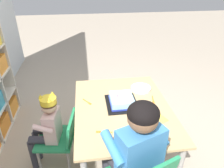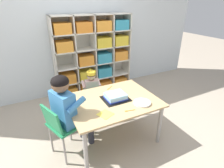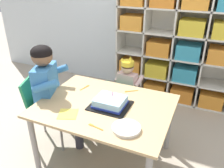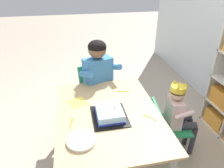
# 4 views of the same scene
# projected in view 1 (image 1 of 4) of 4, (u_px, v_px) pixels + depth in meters

# --- Properties ---
(ground) EXTENTS (16.00, 16.00, 0.00)m
(ground) POSITION_uv_depth(u_px,v_px,m) (121.00, 153.00, 2.22)
(ground) COLOR tan
(activity_table) EXTENTS (1.14, 0.87, 0.60)m
(activity_table) POSITION_uv_depth(u_px,v_px,m) (122.00, 113.00, 1.96)
(activity_table) COLOR tan
(activity_table) RESTS_ON ground
(classroom_chair_blue) EXTENTS (0.39, 0.39, 0.57)m
(classroom_chair_blue) POSITION_uv_depth(u_px,v_px,m) (61.00, 137.00, 1.94)
(classroom_chair_blue) COLOR #238451
(classroom_chair_blue) RESTS_ON ground
(child_with_crown) EXTENTS (0.32, 0.32, 0.81)m
(child_with_crown) POSITION_uv_depth(u_px,v_px,m) (48.00, 124.00, 1.87)
(child_with_crown) COLOR beige
(child_with_crown) RESTS_ON ground
(adult_helper_seated) EXTENTS (0.49, 0.47, 1.05)m
(adult_helper_seated) POSITION_uv_depth(u_px,v_px,m) (134.00, 148.00, 1.41)
(adult_helper_seated) COLOR #3D7FBC
(adult_helper_seated) RESTS_ON ground
(birthday_cake_on_tray) EXTENTS (0.33, 0.29, 0.11)m
(birthday_cake_on_tray) POSITION_uv_depth(u_px,v_px,m) (121.00, 101.00, 1.96)
(birthday_cake_on_tray) COLOR black
(birthday_cake_on_tray) RESTS_ON activity_table
(paper_plate_stack) EXTENTS (0.21, 0.21, 0.02)m
(paper_plate_stack) POSITION_uv_depth(u_px,v_px,m) (141.00, 88.00, 2.21)
(paper_plate_stack) COLOR white
(paper_plate_stack) RESTS_ON activity_table
(paper_napkin_square) EXTENTS (0.20, 0.20, 0.00)m
(paper_napkin_square) POSITION_uv_depth(u_px,v_px,m) (156.00, 118.00, 1.77)
(paper_napkin_square) COLOR #F4DB4C
(paper_napkin_square) RESTS_ON activity_table
(fork_scattered_mid_table) EXTENTS (0.12, 0.09, 0.00)m
(fork_scattered_mid_table) POSITION_uv_depth(u_px,v_px,m) (87.00, 102.00, 1.99)
(fork_scattered_mid_table) COLOR orange
(fork_scattered_mid_table) RESTS_ON activity_table
(fork_beside_plate_stack) EXTENTS (0.13, 0.04, 0.00)m
(fork_beside_plate_stack) POSITION_uv_depth(u_px,v_px,m) (153.00, 100.00, 2.02)
(fork_beside_plate_stack) COLOR orange
(fork_beside_plate_stack) RESTS_ON activity_table
(fork_by_napkin) EXTENTS (0.04, 0.13, 0.00)m
(fork_by_napkin) POSITION_uv_depth(u_px,v_px,m) (103.00, 132.00, 1.63)
(fork_by_napkin) COLOR orange
(fork_by_napkin) RESTS_ON activity_table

